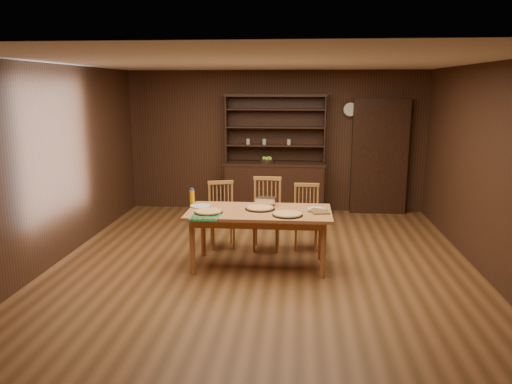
# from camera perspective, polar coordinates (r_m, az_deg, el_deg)

# --- Properties ---
(floor) EXTENTS (6.00, 6.00, 0.00)m
(floor) POSITION_cam_1_polar(r_m,az_deg,el_deg) (6.72, 0.88, -8.09)
(floor) COLOR brown
(floor) RESTS_ON ground
(room_shell) EXTENTS (6.00, 6.00, 6.00)m
(room_shell) POSITION_cam_1_polar(r_m,az_deg,el_deg) (6.35, 0.92, 5.40)
(room_shell) COLOR white
(room_shell) RESTS_ON floor
(china_hutch) EXTENTS (1.84, 0.52, 2.17)m
(china_hutch) POSITION_cam_1_polar(r_m,az_deg,el_deg) (9.22, 2.15, 1.28)
(china_hutch) COLOR black
(china_hutch) RESTS_ON floor
(doorway) EXTENTS (1.00, 0.18, 2.10)m
(doorway) POSITION_cam_1_polar(r_m,az_deg,el_deg) (9.39, 13.90, 3.94)
(doorway) COLOR black
(doorway) RESTS_ON floor
(wall_clock) EXTENTS (0.30, 0.05, 0.30)m
(wall_clock) POSITION_cam_1_polar(r_m,az_deg,el_deg) (9.30, 10.72, 9.27)
(wall_clock) COLOR black
(wall_clock) RESTS_ON room_shell
(dining_table) EXTENTS (1.83, 0.92, 0.75)m
(dining_table) POSITION_cam_1_polar(r_m,az_deg,el_deg) (6.40, 0.38, -2.86)
(dining_table) COLOR #AF693C
(dining_table) RESTS_ON floor
(chair_left) EXTENTS (0.48, 0.47, 0.96)m
(chair_left) POSITION_cam_1_polar(r_m,az_deg,el_deg) (7.31, -3.94, -2.32)
(chair_left) COLOR #B36E3D
(chair_left) RESTS_ON floor
(chair_center) EXTENTS (0.43, 0.41, 1.03)m
(chair_center) POSITION_cam_1_polar(r_m,az_deg,el_deg) (7.19, 1.24, -2.18)
(chair_center) COLOR #B36E3D
(chair_center) RESTS_ON floor
(chair_right) EXTENTS (0.38, 0.36, 0.93)m
(chair_right) POSITION_cam_1_polar(r_m,az_deg,el_deg) (7.26, 5.76, -2.55)
(chair_right) COLOR #B36E3D
(chair_right) RESTS_ON floor
(pizza_left) EXTENTS (0.36, 0.36, 0.04)m
(pizza_left) POSITION_cam_1_polar(r_m,az_deg,el_deg) (6.29, -5.48, -2.24)
(pizza_left) COLOR black
(pizza_left) RESTS_ON dining_table
(pizza_right) EXTENTS (0.38, 0.38, 0.04)m
(pizza_right) POSITION_cam_1_polar(r_m,az_deg,el_deg) (6.15, 3.63, -2.54)
(pizza_right) COLOR black
(pizza_right) RESTS_ON dining_table
(pizza_center) EXTENTS (0.39, 0.39, 0.04)m
(pizza_center) POSITION_cam_1_polar(r_m,az_deg,el_deg) (6.44, 0.46, -1.84)
(pizza_center) COLOR black
(pizza_center) RESTS_ON dining_table
(cooling_rack) EXTENTS (0.34, 0.34, 0.01)m
(cooling_rack) POSITION_cam_1_polar(r_m,az_deg,el_deg) (6.08, -5.87, -2.84)
(cooling_rack) COLOR #0C9F54
(cooling_rack) RESTS_ON dining_table
(plate_left) EXTENTS (0.28, 0.28, 0.02)m
(plate_left) POSITION_cam_1_polar(r_m,az_deg,el_deg) (6.63, -6.36, -1.59)
(plate_left) COLOR silver
(plate_left) RESTS_ON dining_table
(plate_right) EXTENTS (0.24, 0.24, 0.02)m
(plate_right) POSITION_cam_1_polar(r_m,az_deg,el_deg) (6.47, 6.87, -1.94)
(plate_right) COLOR silver
(plate_right) RESTS_ON dining_table
(foil_dish) EXTENTS (0.28, 0.21, 0.10)m
(foil_dish) POSITION_cam_1_polar(r_m,az_deg,el_deg) (6.67, 1.18, -1.07)
(foil_dish) COLOR white
(foil_dish) RESTS_ON dining_table
(juice_bottle) EXTENTS (0.06, 0.06, 0.23)m
(juice_bottle) POSITION_cam_1_polar(r_m,az_deg,el_deg) (6.73, -7.31, -0.57)
(juice_bottle) COLOR orange
(juice_bottle) RESTS_ON dining_table
(pot_holder_a) EXTENTS (0.24, 0.24, 0.02)m
(pot_holder_a) POSITION_cam_1_polar(r_m,az_deg,el_deg) (6.33, 7.34, -2.29)
(pot_holder_a) COLOR #A41215
(pot_holder_a) RESTS_ON dining_table
(pot_holder_b) EXTENTS (0.26, 0.26, 0.02)m
(pot_holder_b) POSITION_cam_1_polar(r_m,az_deg,el_deg) (6.39, 7.06, -2.13)
(pot_holder_b) COLOR #A41215
(pot_holder_b) RESTS_ON dining_table
(fruit_bowl) EXTENTS (0.28, 0.28, 0.12)m
(fruit_bowl) POSITION_cam_1_polar(r_m,az_deg,el_deg) (9.10, 1.26, 3.62)
(fruit_bowl) COLOR black
(fruit_bowl) RESTS_ON china_hutch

